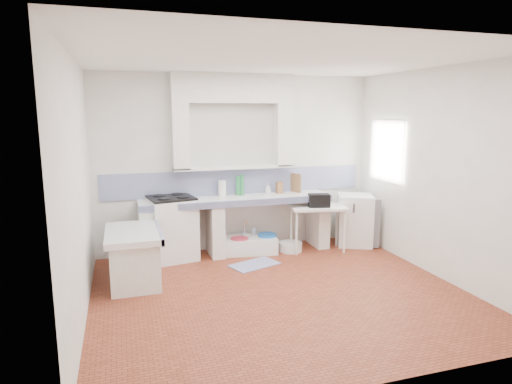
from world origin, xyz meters
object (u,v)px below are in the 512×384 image
object	(u,v)px
stove	(172,229)
side_table	(317,228)
sink	(248,246)
fridge	(355,220)

from	to	relation	value
stove	side_table	xyz separation A→B (m)	(2.29, -0.28, -0.10)
sink	fridge	size ratio (longest dim) A/B	1.06
sink	stove	bearing A→B (deg)	-173.93
stove	fridge	xyz separation A→B (m)	(3.03, -0.17, -0.04)
stove	fridge	world-z (taller)	stove
stove	sink	distance (m)	1.23
stove	side_table	distance (m)	2.31
side_table	fridge	size ratio (longest dim) A/B	1.03
fridge	stove	bearing A→B (deg)	-159.55
stove	sink	world-z (taller)	stove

